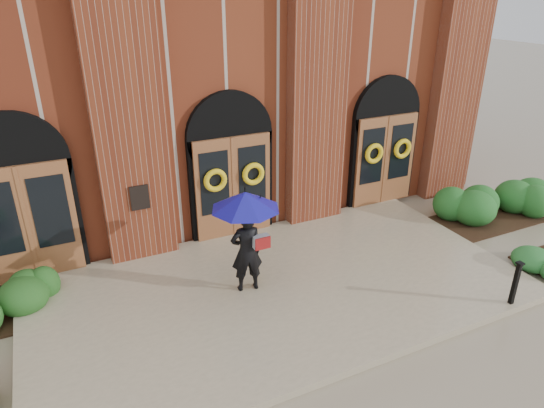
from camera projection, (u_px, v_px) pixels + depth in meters
ground at (284, 295)px, 9.99m from camera, size 90.00×90.00×0.00m
landing at (280, 288)px, 10.09m from camera, size 10.00×5.30×0.15m
church_building at (163, 63)px, 15.74m from camera, size 16.20×12.53×7.00m
man_with_umbrella at (246, 223)px, 9.34m from camera, size 1.52×1.52×2.15m
metal_post at (516, 282)px, 9.30m from camera, size 0.13×0.13×0.92m
hedge_wall_right at (496, 204)px, 13.06m from camera, size 3.35×1.34×0.86m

